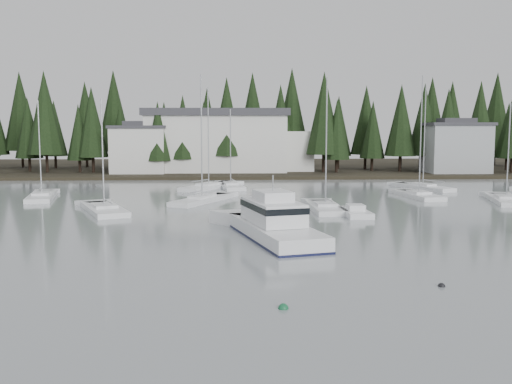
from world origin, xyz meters
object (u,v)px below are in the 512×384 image
house_east_a (455,147)px  sailboat_2 (325,209)px  sailboat_6 (202,201)px  cabin_cruiser_center (275,227)px  sailboat_11 (104,211)px  sailboat_3 (209,188)px  house_west (139,148)px  sailboat_0 (419,197)px  sailboat_1 (423,188)px  sailboat_12 (231,187)px  sailboat_8 (42,198)px  sailboat_5 (506,202)px  harbor_inn (228,141)px  runabout_1 (356,214)px

house_east_a → sailboat_2: bearing=-124.8°
sailboat_6 → sailboat_2: bearing=-91.5°
cabin_cruiser_center → sailboat_11: size_ratio=1.14×
sailboat_3 → house_east_a: bearing=-34.8°
house_west → sailboat_0: (37.62, -32.56, -4.56)m
sailboat_3 → sailboat_0: bearing=-85.0°
house_west → sailboat_1: size_ratio=0.67×
sailboat_12 → sailboat_1: bearing=-106.0°
sailboat_6 → sailboat_8: (-18.52, 3.73, -0.02)m
sailboat_2 → sailboat_8: sailboat_2 is taller
house_west → cabin_cruiser_center: 59.93m
sailboat_8 → sailboat_11: 14.46m
sailboat_3 → sailboat_5: (33.04, -15.37, -0.01)m
sailboat_3 → sailboat_11: size_ratio=1.24×
house_east_a → sailboat_12: (-38.36, -19.81, -4.85)m
sailboat_0 → sailboat_1: sailboat_0 is taller
cabin_cruiser_center → sailboat_5: sailboat_5 is taller
house_east_a → sailboat_3: 46.43m
house_west → sailboat_3: sailboat_3 is taller
harbor_inn → sailboat_12: harbor_inn is taller
sailboat_8 → runabout_1: bearing=-125.1°
house_west → sailboat_8: size_ratio=0.82×
cabin_cruiser_center → sailboat_11: 20.66m
house_west → runabout_1: (27.35, -46.10, -4.52)m
sailboat_12 → harbor_inn: bearing=-8.9°
sailboat_3 → sailboat_5: size_ratio=1.25×
sailboat_6 → sailboat_11: 11.45m
runabout_1 → cabin_cruiser_center: bearing=139.9°
cabin_cruiser_center → sailboat_0: 30.36m
sailboat_12 → sailboat_11: bearing=141.3°
sailboat_0 → runabout_1: sailboat_0 is taller
sailboat_8 → sailboat_5: bearing=-107.8°
house_west → sailboat_8: sailboat_8 is taller
sailboat_3 → sailboat_11: 23.09m
sailboat_12 → house_east_a: bearing=-73.0°
sailboat_1 → harbor_inn: bearing=20.4°
sailboat_1 → runabout_1: (-13.78, -22.76, 0.05)m
cabin_cruiser_center → sailboat_3: bearing=-4.6°
sailboat_1 → sailboat_3: (-28.40, 1.63, -0.02)m
house_west → sailboat_5: size_ratio=0.85×
sailboat_3 → sailboat_1: bearing=-64.7°
sailboat_5 → sailboat_8: bearing=98.3°
harbor_inn → sailboat_5: 51.08m
sailboat_3 → sailboat_6: size_ratio=0.98×
sailboat_5 → house_west: bearing=64.8°
house_east_a → harbor_inn: 39.21m
sailboat_6 → sailboat_11: sailboat_6 is taller
house_east_a → sailboat_5: size_ratio=0.95×
sailboat_1 → sailboat_6: size_ratio=0.99×
sailboat_6 → sailboat_12: (2.98, 15.03, -0.02)m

